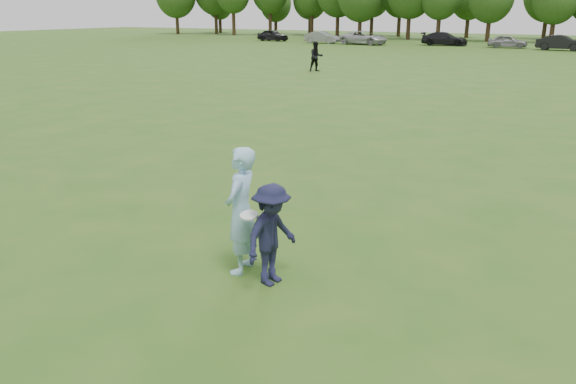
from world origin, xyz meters
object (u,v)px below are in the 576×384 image
Objects in this scene: car_b at (322,37)px; car_d at (444,39)px; car_a at (273,35)px; defender at (272,235)px; car_c at (364,38)px; car_e at (508,41)px; thrower at (241,211)px; car_f at (561,43)px; player_far_a at (316,57)px.

car_d is at bearing -80.11° from car_b.
car_b is at bearing -94.96° from car_a.
car_c reaches higher than defender.
car_d is 1.28× the size of car_e.
thrower reaches higher than car_d.
car_c is (-21.87, 58.64, 0.00)m from defender.
car_b is at bearing 96.13° from car_c.
thrower is 0.47× the size of car_a.
car_f is (27.13, -0.03, 0.05)m from car_b.
player_far_a is 33.37m from car_d.
car_a is 1.00× the size of car_b.
car_b is at bearing 93.06° from car_d.
thrower is at bearing -142.97° from car_a.
car_a is at bearing 89.94° from car_c.
thrower is at bearing -175.96° from car_d.
car_a is 0.93× the size of car_f.
player_far_a reaches higher than car_c.
car_b is at bearing 69.26° from player_far_a.
car_f is (5.42, -1.58, 0.07)m from car_e.
thrower is 0.68m from defender.
car_f is (21.51, 0.12, -0.02)m from car_c.
defender reaches higher than car_a.
player_far_a is at bearing 34.07° from defender.
car_a is at bearing 79.00° from player_far_a.
defender is 31.01m from player_far_a.
car_b is at bearing 34.05° from defender.
car_f is (12.78, 30.67, -0.21)m from player_far_a.
thrower reaches higher than player_far_a.
car_a is (-35.66, 60.50, -0.05)m from defender.
car_e is 0.88× the size of car_f.
car_a is 35.34m from car_f.
car_a is 8.35m from car_b.
defender is at bearing -151.90° from car_c.
car_a is (-22.51, 32.42, -0.24)m from player_far_a.
thrower is 1.28× the size of defender.
thrower reaches higher than defender.
thrower is at bearing -173.89° from car_f.
thrower is 0.46× the size of car_b.
car_d reaches higher than car_b.
player_far_a reaches higher than car_d.
car_c reaches higher than car_b.
defender is 0.81× the size of player_far_a.
player_far_a is 0.37× the size of car_d.
car_f is (-0.36, 58.75, -0.02)m from defender.
car_e is (-5.15, 60.20, -0.30)m from thrower.
car_c is at bearing 88.42° from car_e.
car_d is at bearing 73.56° from car_e.
car_a is at bearing 39.50° from defender.
car_e is at bearing -106.14° from car_d.
car_d is (8.93, 2.81, -0.03)m from car_c.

